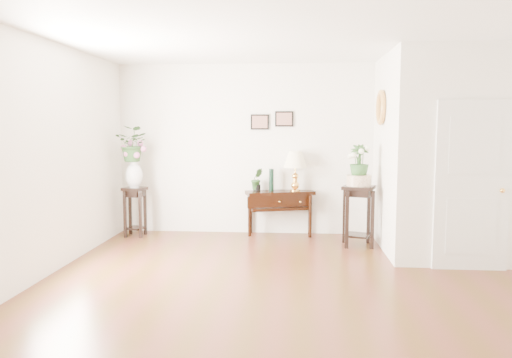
# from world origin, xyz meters

# --- Properties ---
(floor) EXTENTS (6.00, 5.50, 0.02)m
(floor) POSITION_xyz_m (0.00, 0.00, 0.00)
(floor) COLOR #4B2E11
(floor) RESTS_ON ground
(ceiling) EXTENTS (6.00, 5.50, 0.02)m
(ceiling) POSITION_xyz_m (0.00, 0.00, 2.80)
(ceiling) COLOR white
(ceiling) RESTS_ON ground
(wall_back) EXTENTS (6.00, 0.02, 2.80)m
(wall_back) POSITION_xyz_m (0.00, 2.75, 1.40)
(wall_back) COLOR silver
(wall_back) RESTS_ON ground
(wall_front) EXTENTS (6.00, 0.02, 2.80)m
(wall_front) POSITION_xyz_m (0.00, -2.75, 1.40)
(wall_front) COLOR silver
(wall_front) RESTS_ON ground
(wall_left) EXTENTS (0.02, 5.50, 2.80)m
(wall_left) POSITION_xyz_m (-3.00, 0.00, 1.40)
(wall_left) COLOR silver
(wall_left) RESTS_ON ground
(partition) EXTENTS (1.80, 1.95, 2.80)m
(partition) POSITION_xyz_m (2.10, 1.77, 1.40)
(partition) COLOR silver
(partition) RESTS_ON floor
(door) EXTENTS (0.90, 0.05, 2.10)m
(door) POSITION_xyz_m (2.10, 0.78, 1.05)
(door) COLOR silver
(door) RESTS_ON floor
(art_print_left) EXTENTS (0.30, 0.02, 0.25)m
(art_print_left) POSITION_xyz_m (-0.65, 2.73, 1.85)
(art_print_left) COLOR black
(art_print_left) RESTS_ON wall_back
(art_print_right) EXTENTS (0.30, 0.02, 0.25)m
(art_print_right) POSITION_xyz_m (-0.25, 2.73, 1.90)
(art_print_right) COLOR black
(art_print_right) RESTS_ON wall_back
(wall_ornament) EXTENTS (0.07, 0.51, 0.51)m
(wall_ornament) POSITION_xyz_m (1.16, 1.90, 2.05)
(wall_ornament) COLOR #CF8A3B
(wall_ornament) RESTS_ON partition
(console_table) EXTENTS (1.16, 0.66, 0.73)m
(console_table) POSITION_xyz_m (-0.31, 2.57, 0.37)
(console_table) COLOR black
(console_table) RESTS_ON floor
(table_lamp) EXTENTS (0.43, 0.43, 0.66)m
(table_lamp) POSITION_xyz_m (-0.06, 2.57, 1.08)
(table_lamp) COLOR gold
(table_lamp) RESTS_ON console_table
(green_vase) EXTENTS (0.08, 0.08, 0.36)m
(green_vase) POSITION_xyz_m (-0.45, 2.57, 0.90)
(green_vase) COLOR black
(green_vase) RESTS_ON console_table
(potted_plant) EXTENTS (0.23, 0.21, 0.35)m
(potted_plant) POSITION_xyz_m (-0.69, 2.57, 0.91)
(potted_plant) COLOR #274F21
(potted_plant) RESTS_ON console_table
(plant_stand_a) EXTENTS (0.39, 0.39, 0.80)m
(plant_stand_a) POSITION_xyz_m (-2.65, 2.33, 0.40)
(plant_stand_a) COLOR black
(plant_stand_a) RESTS_ON floor
(porcelain_vase) EXTENTS (0.31, 0.31, 0.46)m
(porcelain_vase) POSITION_xyz_m (-2.65, 2.33, 1.03)
(porcelain_vase) COLOR silver
(porcelain_vase) RESTS_ON plant_stand_a
(lily_arrangement) EXTENTS (0.59, 0.53, 0.57)m
(lily_arrangement) POSITION_xyz_m (-2.65, 2.33, 1.49)
(lily_arrangement) COLOR #274F21
(lily_arrangement) RESTS_ON porcelain_vase
(plant_stand_b) EXTENTS (0.54, 0.54, 0.90)m
(plant_stand_b) POSITION_xyz_m (0.87, 1.94, 0.45)
(plant_stand_b) COLOR black
(plant_stand_b) RESTS_ON floor
(ceramic_bowl) EXTENTS (0.46, 0.46, 0.16)m
(ceramic_bowl) POSITION_xyz_m (0.87, 1.94, 0.98)
(ceramic_bowl) COLOR beige
(ceramic_bowl) RESTS_ON plant_stand_b
(narcissus) EXTENTS (0.28, 0.28, 0.49)m
(narcissus) POSITION_xyz_m (0.87, 1.94, 1.27)
(narcissus) COLOR #274F21
(narcissus) RESTS_ON ceramic_bowl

